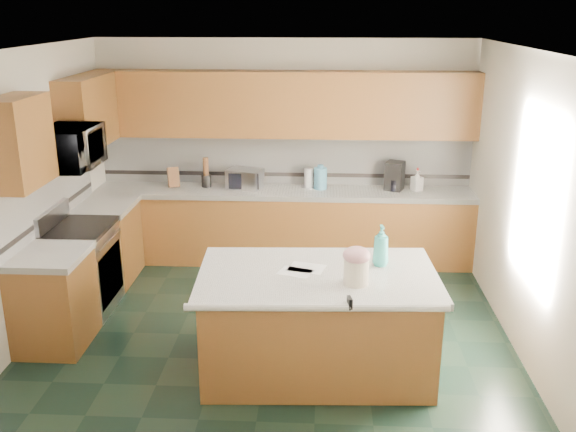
{
  "coord_description": "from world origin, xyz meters",
  "views": [
    {
      "loc": [
        0.48,
        -5.53,
        3.04
      ],
      "look_at": [
        0.15,
        0.35,
        1.12
      ],
      "focal_mm": 40.0,
      "sensor_mm": 36.0,
      "label": 1
    }
  ],
  "objects_px": {
    "island_top": "(318,276)",
    "knife_block": "(173,177)",
    "toaster_oven": "(245,179)",
    "coffee_maker": "(395,176)",
    "island_base": "(317,325)",
    "treat_jar": "(356,271)",
    "soap_bottle_island": "(381,246)"
  },
  "relations": [
    {
      "from": "island_base",
      "to": "island_top",
      "type": "height_order",
      "value": "island_top"
    },
    {
      "from": "island_base",
      "to": "knife_block",
      "type": "height_order",
      "value": "knife_block"
    },
    {
      "from": "knife_block",
      "to": "toaster_oven",
      "type": "distance_m",
      "value": 0.89
    },
    {
      "from": "treat_jar",
      "to": "toaster_oven",
      "type": "height_order",
      "value": "toaster_oven"
    },
    {
      "from": "toaster_oven",
      "to": "island_base",
      "type": "bearing_deg",
      "value": -52.79
    },
    {
      "from": "soap_bottle_island",
      "to": "island_base",
      "type": "bearing_deg",
      "value": -167.38
    },
    {
      "from": "island_base",
      "to": "island_top",
      "type": "relative_size",
      "value": 0.95
    },
    {
      "from": "island_base",
      "to": "island_top",
      "type": "bearing_deg",
      "value": 0.0
    },
    {
      "from": "treat_jar",
      "to": "knife_block",
      "type": "bearing_deg",
      "value": 141.44
    },
    {
      "from": "treat_jar",
      "to": "soap_bottle_island",
      "type": "distance_m",
      "value": 0.47
    },
    {
      "from": "island_base",
      "to": "coffee_maker",
      "type": "distance_m",
      "value": 2.87
    },
    {
      "from": "treat_jar",
      "to": "soap_bottle_island",
      "type": "bearing_deg",
      "value": 75.0
    },
    {
      "from": "island_top",
      "to": "treat_jar",
      "type": "bearing_deg",
      "value": -36.31
    },
    {
      "from": "island_top",
      "to": "coffee_maker",
      "type": "xyz_separation_m",
      "value": [
        0.9,
        2.64,
        0.2
      ]
    },
    {
      "from": "island_top",
      "to": "soap_bottle_island",
      "type": "bearing_deg",
      "value": 17.89
    },
    {
      "from": "island_top",
      "to": "knife_block",
      "type": "xyz_separation_m",
      "value": [
        -1.82,
        2.61,
        0.15
      ]
    },
    {
      "from": "treat_jar",
      "to": "toaster_oven",
      "type": "distance_m",
      "value": 3.08
    },
    {
      "from": "soap_bottle_island",
      "to": "toaster_oven",
      "type": "xyz_separation_m",
      "value": [
        -1.47,
        2.41,
        -0.06
      ]
    },
    {
      "from": "coffee_maker",
      "to": "knife_block",
      "type": "bearing_deg",
      "value": -158.93
    },
    {
      "from": "coffee_maker",
      "to": "treat_jar",
      "type": "bearing_deg",
      "value": -81.32
    },
    {
      "from": "island_base",
      "to": "knife_block",
      "type": "bearing_deg",
      "value": 122.01
    },
    {
      "from": "island_base",
      "to": "coffee_maker",
      "type": "relative_size",
      "value": 5.49
    },
    {
      "from": "island_top",
      "to": "coffee_maker",
      "type": "height_order",
      "value": "coffee_maker"
    },
    {
      "from": "toaster_oven",
      "to": "knife_block",
      "type": "bearing_deg",
      "value": -162.38
    },
    {
      "from": "soap_bottle_island",
      "to": "knife_block",
      "type": "relative_size",
      "value": 1.48
    },
    {
      "from": "soap_bottle_island",
      "to": "treat_jar",
      "type": "bearing_deg",
      "value": -127.48
    },
    {
      "from": "island_top",
      "to": "knife_block",
      "type": "height_order",
      "value": "knife_block"
    },
    {
      "from": "soap_bottle_island",
      "to": "coffee_maker",
      "type": "relative_size",
      "value": 1.04
    },
    {
      "from": "island_top",
      "to": "toaster_oven",
      "type": "height_order",
      "value": "toaster_oven"
    },
    {
      "from": "treat_jar",
      "to": "soap_bottle_island",
      "type": "xyz_separation_m",
      "value": [
        0.23,
        0.41,
        0.07
      ]
    },
    {
      "from": "knife_block",
      "to": "toaster_oven",
      "type": "bearing_deg",
      "value": -21.32
    },
    {
      "from": "island_top",
      "to": "treat_jar",
      "type": "height_order",
      "value": "treat_jar"
    }
  ]
}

